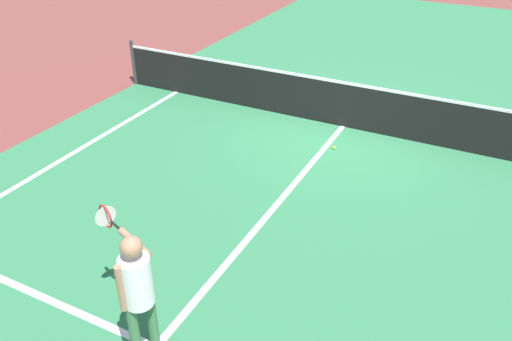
# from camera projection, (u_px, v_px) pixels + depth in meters

# --- Properties ---
(ground_plane) EXTENTS (60.00, 60.00, 0.00)m
(ground_plane) POSITION_uv_depth(u_px,v_px,m) (343.00, 126.00, 10.80)
(ground_plane) COLOR brown
(court_surface_inbounds) EXTENTS (10.62, 24.40, 0.00)m
(court_surface_inbounds) POSITION_uv_depth(u_px,v_px,m) (343.00, 126.00, 10.80)
(court_surface_inbounds) COLOR #2D7247
(court_surface_inbounds) RESTS_ON ground_plane
(line_center_service) EXTENTS (0.10, 6.40, 0.01)m
(line_center_service) POSITION_uv_depth(u_px,v_px,m) (277.00, 204.00, 8.34)
(line_center_service) COLOR white
(line_center_service) RESTS_ON ground_plane
(net) EXTENTS (10.69, 0.09, 1.07)m
(net) POSITION_uv_depth(u_px,v_px,m) (345.00, 104.00, 10.55)
(net) COLOR #33383D
(net) RESTS_ON ground_plane
(player_near) EXTENTS (1.07, 0.80, 1.63)m
(player_near) POSITION_uv_depth(u_px,v_px,m) (136.00, 285.00, 5.30)
(player_near) COLOR #3F7247
(player_near) RESTS_ON ground_plane
(tennis_ball_near_net) EXTENTS (0.07, 0.07, 0.07)m
(tennis_ball_near_net) POSITION_uv_depth(u_px,v_px,m) (334.00, 148.00, 9.93)
(tennis_ball_near_net) COLOR #CCE033
(tennis_ball_near_net) RESTS_ON ground_plane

